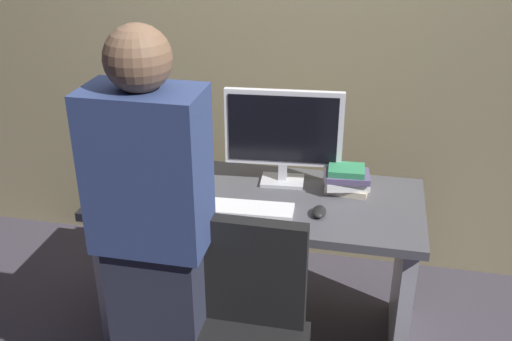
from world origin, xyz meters
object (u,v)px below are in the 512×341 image
(desk, at_px, (258,238))
(cup_near_keyboard, at_px, (142,191))
(monitor, at_px, (283,132))
(keyboard, at_px, (244,209))
(book_stack, at_px, (347,180))
(mouse, at_px, (319,212))
(person_at_desk, at_px, (154,245))

(desk, bearing_deg, cup_near_keyboard, -162.68)
(monitor, distance_m, keyboard, 0.41)
(cup_near_keyboard, bearing_deg, book_stack, 17.15)
(mouse, bearing_deg, desk, 157.49)
(keyboard, relative_size, cup_near_keyboard, 4.60)
(mouse, bearing_deg, keyboard, -175.04)
(mouse, bearing_deg, person_at_desk, -136.97)
(person_at_desk, relative_size, book_stack, 7.43)
(cup_near_keyboard, bearing_deg, desk, 17.32)
(keyboard, relative_size, mouse, 4.30)
(desk, height_order, mouse, mouse)
(person_at_desk, bearing_deg, mouse, 43.03)
(monitor, relative_size, book_stack, 2.45)
(keyboard, distance_m, book_stack, 0.50)
(monitor, relative_size, cup_near_keyboard, 5.78)
(desk, xyz_separation_m, cup_near_keyboard, (-0.49, -0.15, 0.27))
(person_at_desk, distance_m, keyboard, 0.54)
(desk, height_order, person_at_desk, person_at_desk)
(cup_near_keyboard, bearing_deg, person_at_desk, -63.32)
(person_at_desk, height_order, monitor, person_at_desk)
(keyboard, bearing_deg, book_stack, 29.04)
(book_stack, bearing_deg, keyboard, -147.68)
(desk, relative_size, cup_near_keyboard, 15.85)
(desk, height_order, cup_near_keyboard, cup_near_keyboard)
(person_at_desk, height_order, keyboard, person_at_desk)
(desk, bearing_deg, mouse, -22.51)
(desk, relative_size, keyboard, 3.45)
(keyboard, height_order, book_stack, book_stack)
(desk, height_order, keyboard, keyboard)
(desk, relative_size, monitor, 2.74)
(keyboard, xyz_separation_m, mouse, (0.32, 0.03, 0.01))
(mouse, bearing_deg, book_stack, 67.63)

